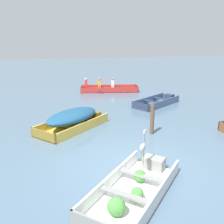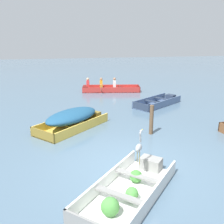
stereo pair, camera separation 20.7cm
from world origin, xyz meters
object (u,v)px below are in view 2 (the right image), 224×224
at_px(dinghy_white_foreground, 130,189).
at_px(rowboat_red_with_crew, 107,88).
at_px(mooring_post, 151,120).
at_px(skiff_yellow_near_moored, 73,118).
at_px(skiff_slate_blue_mid_moored, 159,102).
at_px(heron_on_dinghy, 139,147).

xyz_separation_m(dinghy_white_foreground, rowboat_red_with_crew, (1.89, 11.37, 0.06)).
bearing_deg(dinghy_white_foreground, mooring_post, 61.52).
height_order(skiff_yellow_near_moored, rowboat_red_with_crew, rowboat_red_with_crew).
relative_size(skiff_yellow_near_moored, rowboat_red_with_crew, 0.78).
height_order(dinghy_white_foreground, skiff_slate_blue_mid_moored, dinghy_white_foreground).
bearing_deg(heron_on_dinghy, skiff_yellow_near_moored, 107.44).
distance_m(dinghy_white_foreground, skiff_slate_blue_mid_moored, 8.29).
bearing_deg(skiff_yellow_near_moored, heron_on_dinghy, -72.56).
bearing_deg(mooring_post, heron_on_dinghy, -117.23).
relative_size(dinghy_white_foreground, skiff_slate_blue_mid_moored, 0.98).
bearing_deg(heron_on_dinghy, dinghy_white_foreground, -124.19).
distance_m(dinghy_white_foreground, heron_on_dinghy, 1.02).
xyz_separation_m(dinghy_white_foreground, heron_on_dinghy, (0.39, 0.58, 0.74)).
height_order(skiff_yellow_near_moored, skiff_slate_blue_mid_moored, skiff_yellow_near_moored).
bearing_deg(skiff_slate_blue_mid_moored, heron_on_dinghy, -117.09).
bearing_deg(mooring_post, skiff_slate_blue_mid_moored, 63.01).
distance_m(skiff_yellow_near_moored, rowboat_red_with_crew, 7.23).
height_order(skiff_slate_blue_mid_moored, rowboat_red_with_crew, rowboat_red_with_crew).
distance_m(skiff_slate_blue_mid_moored, heron_on_dinghy, 7.63).
distance_m(skiff_yellow_near_moored, heron_on_dinghy, 4.36).
xyz_separation_m(skiff_slate_blue_mid_moored, mooring_post, (-2.00, -3.93, 0.42)).
relative_size(skiff_slate_blue_mid_moored, mooring_post, 2.79).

